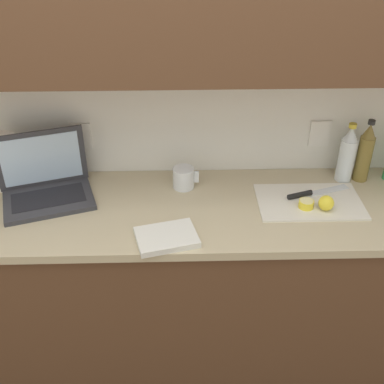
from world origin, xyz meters
The scene contains 13 objects.
ground_plane centered at (0.00, 0.00, 0.00)m, with size 12.00×12.00×0.00m, color brown.
wall_back centered at (0.00, 0.22, 1.56)m, with size 5.20×0.38×2.60m.
counter_unit centered at (-0.02, 0.00, 0.47)m, with size 2.52×0.59×0.91m.
laptop centered at (-0.44, 0.10, 0.98)m, with size 0.42×0.35×0.27m.
cutting_board centered at (0.65, 0.02, 0.92)m, with size 0.43×0.27×0.01m, color silver.
knife centered at (0.65, 0.06, 0.93)m, with size 0.28×0.12×0.02m.
lemon_half_cut centered at (0.62, -0.03, 0.94)m, with size 0.06×0.06×0.03m.
lemon_whole_beside centered at (0.69, -0.04, 0.95)m, with size 0.06×0.06×0.06m.
bottle_green_soda centered at (0.84, 0.20, 1.04)m, with size 0.07×0.07×0.27m.
bottle_oil_tall centered at (0.91, 0.20, 1.04)m, with size 0.06×0.06×0.28m.
measuring_cup centered at (0.13, 0.15, 0.96)m, with size 0.11×0.09×0.09m.
paper_towel_roll centered at (-0.61, 0.18, 1.03)m, with size 0.12×0.12×0.24m.
dish_towel centered at (0.06, -0.21, 0.92)m, with size 0.22×0.16×0.02m, color silver.
Camera 1 is at (0.12, -1.60, 2.03)m, focal length 45.00 mm.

